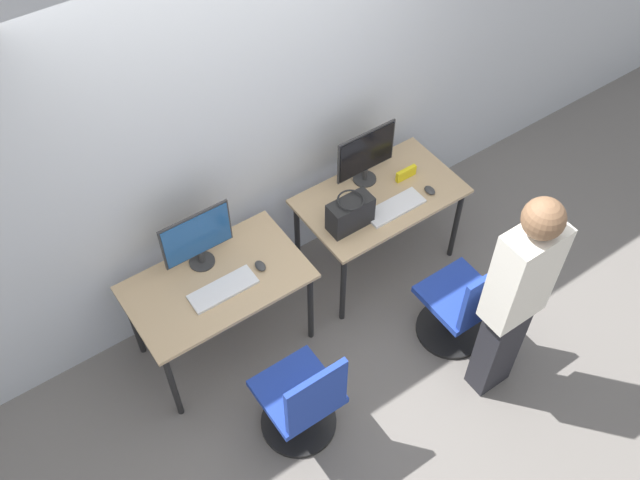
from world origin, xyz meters
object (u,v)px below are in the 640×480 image
Objects in this scene: office_chair_left at (302,403)px; person_right at (516,296)px; handbag at (350,213)px; mouse_left at (260,266)px; keyboard_right at (395,207)px; monitor_left at (197,238)px; keyboard_left at (223,289)px; mouse_right at (430,190)px; monitor_right at (366,155)px; office_chair_right at (463,306)px.

person_right is at bearing -18.08° from office_chair_left.
handbag is at bearing 39.95° from office_chair_left.
mouse_left is 0.21× the size of keyboard_right.
person_right is at bearing -47.70° from monitor_left.
handbag reaches higher than office_chair_left.
keyboard_left is at bearing 177.01° from keyboard_right.
handbag is at bearing -16.52° from monitor_left.
keyboard_right is 4.72× the size of mouse_right.
keyboard_left is 4.72× the size of mouse_left.
office_chair_left reaches higher than mouse_right.
monitor_left is at bearing 138.41° from mouse_left.
mouse_left is 0.20× the size of monitor_right.
keyboard_left is 0.48× the size of office_chair_right.
mouse_left is at bearing -41.59° from monitor_left.
keyboard_left is at bearing -90.00° from monitor_left.
person_right is (1.27, -1.40, -0.01)m from monitor_left.
office_chair_left is 1.91× the size of monitor_right.
mouse_right is at bearing -2.99° from keyboard_right.
monitor_right is (1.00, 0.25, 0.22)m from mouse_left.
monitor_left is 1.78m from office_chair_right.
office_chair_left is at bearing -150.70° from keyboard_right.
office_chair_right is (1.33, -1.03, -0.59)m from monitor_left.
monitor_left reaches higher than handbag.
office_chair_right is (1.33, -0.77, -0.36)m from keyboard_left.
mouse_left is 1.54m from person_right.
keyboard_left is at bearing -168.16° from monitor_right.
person_right reaches higher than keyboard_left.
keyboard_right is at bearing -4.94° from mouse_left.
keyboard_right is (1.27, -0.07, 0.00)m from keyboard_left.
keyboard_left is 0.28m from mouse_left.
mouse_right is (0.29, -0.35, -0.22)m from monitor_right.
office_chair_right is 0.69m from person_right.
office_chair_left is (-0.20, -0.76, -0.37)m from mouse_left.
office_chair_left is at bearing 178.83° from office_chair_right.
mouse_right is 1.11m from person_right.
mouse_left is 0.10× the size of office_chair_right.
office_chair_right is (0.05, -1.03, -0.59)m from monitor_right.
person_right is (1.20, -0.39, 0.58)m from office_chair_left.
office_chair_left is (0.07, -0.74, -0.36)m from keyboard_left.
mouse_right is at bearing 23.82° from office_chair_left.
office_chair_left is (0.07, -1.01, -0.59)m from monitor_left.
monitor_left reaches higher than keyboard_right.
mouse_left is 1.00m from keyboard_right.
mouse_left is 1.29m from mouse_right.
keyboard_right is (1.00, -0.09, -0.01)m from mouse_left.
mouse_left is 0.30× the size of handbag.
office_chair_left reaches higher than mouse_left.
office_chair_right is (0.05, -0.70, -0.36)m from keyboard_right.
mouse_right is at bearing -2.99° from keyboard_left.
monitor_left is 5.11× the size of mouse_left.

